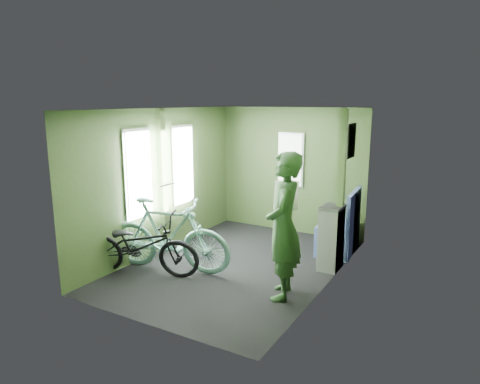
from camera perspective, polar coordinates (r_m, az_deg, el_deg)
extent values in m
plane|color=black|center=(6.51, -0.44, -9.68)|extent=(4.00, 4.00, 0.00)
cube|color=silver|center=(6.04, -0.48, 11.02)|extent=(2.80, 4.00, 0.02)
cube|color=#344922|center=(7.94, 6.82, 2.85)|extent=(2.80, 0.02, 2.30)
cube|color=#344922|center=(4.61, -13.09, -4.15)|extent=(2.80, 0.02, 2.30)
cube|color=#344922|center=(6.97, -10.46, 1.45)|extent=(0.02, 4.00, 2.30)
cube|color=#344922|center=(5.62, 11.98, -1.17)|extent=(0.02, 4.00, 2.30)
cube|color=#344922|center=(6.94, -10.21, 1.42)|extent=(0.08, 0.12, 2.30)
cube|color=silver|center=(6.50, -13.34, 2.35)|extent=(0.02, 0.56, 1.34)
cube|color=silver|center=(7.33, -7.49, 3.65)|extent=(0.02, 0.56, 1.34)
cube|color=white|center=(6.43, -13.51, 7.00)|extent=(0.00, 0.12, 0.12)
cube|color=white|center=(7.27, -7.54, 7.78)|extent=(0.00, 0.12, 0.12)
cylinder|color=silver|center=(6.91, -9.75, 0.96)|extent=(0.03, 0.40, 0.03)
cube|color=#344922|center=(6.19, 13.26, 0.00)|extent=(0.10, 0.10, 2.30)
cube|color=white|center=(6.37, 14.60, 6.63)|extent=(0.02, 0.40, 0.50)
cube|color=silver|center=(7.87, 6.73, 4.25)|extent=(0.50, 0.02, 1.00)
imported|color=black|center=(6.29, -13.06, -10.80)|extent=(1.86, 1.23, 1.00)
imported|color=#83C8BD|center=(6.34, -9.43, -10.47)|extent=(1.96, 1.09, 1.19)
imported|color=#2C4E2A|center=(5.25, 5.83, -4.56)|extent=(0.63, 0.77, 1.83)
cube|color=silver|center=(5.46, 6.18, -0.42)|extent=(0.34, 0.26, 0.35)
cube|color=slate|center=(6.34, 12.04, -5.99)|extent=(0.28, 0.39, 0.95)
cube|color=navy|center=(7.19, 12.90, -5.79)|extent=(0.62, 1.01, 0.48)
cube|color=navy|center=(7.00, 14.95, -2.05)|extent=(0.15, 0.97, 0.54)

